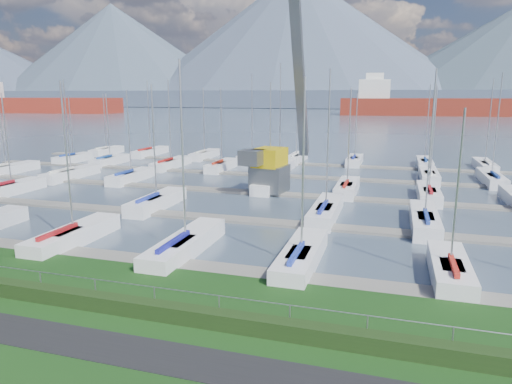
% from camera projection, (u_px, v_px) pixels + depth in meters
% --- Properties ---
extents(path, '(160.00, 2.00, 0.04)m').
position_uv_depth(path, '(139.00, 353.00, 16.85)').
color(path, black).
rests_on(path, grass).
extents(water, '(800.00, 540.00, 0.20)m').
position_uv_depth(water, '(379.00, 111.00, 263.21)').
color(water, '#455465').
extents(hedge, '(80.00, 0.70, 0.70)m').
position_uv_depth(hedge, '(172.00, 312.00, 19.21)').
color(hedge, '#1C3012').
rests_on(hedge, grass).
extents(fence, '(80.00, 0.04, 0.04)m').
position_uv_depth(fence, '(175.00, 290.00, 19.41)').
color(fence, gray).
rests_on(fence, grass).
extents(foothill, '(900.00, 80.00, 12.00)m').
position_uv_depth(foothill, '(383.00, 99.00, 327.41)').
color(foothill, '#48546A').
rests_on(foothill, water).
extents(mountains, '(1190.00, 360.00, 115.00)m').
position_uv_depth(mountains, '(397.00, 49.00, 386.67)').
color(mountains, '#444F64').
rests_on(mountains, water).
extents(docks, '(90.00, 41.60, 0.25)m').
position_uv_depth(docks, '(298.00, 195.00, 44.05)').
color(docks, slate).
rests_on(docks, water).
extents(crane, '(4.84, 13.35, 22.35)m').
position_uv_depth(crane, '(277.00, 136.00, 45.28)').
color(crane, '#5A5E62').
rests_on(crane, water).
extents(cargo_ship_west, '(91.40, 27.50, 21.50)m').
position_uv_depth(cargo_ship_west, '(29.00, 105.00, 242.55)').
color(cargo_ship_west, maroon).
rests_on(cargo_ship_west, water).
extents(cargo_ship_mid, '(100.71, 24.18, 21.50)m').
position_uv_depth(cargo_ship_mid, '(441.00, 107.00, 209.36)').
color(cargo_ship_mid, maroon).
rests_on(cargo_ship_mid, water).
extents(sailboat_fleet, '(74.49, 49.88, 13.75)m').
position_uv_depth(sailboat_fleet, '(286.00, 135.00, 46.24)').
color(sailboat_fleet, navy).
rests_on(sailboat_fleet, water).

